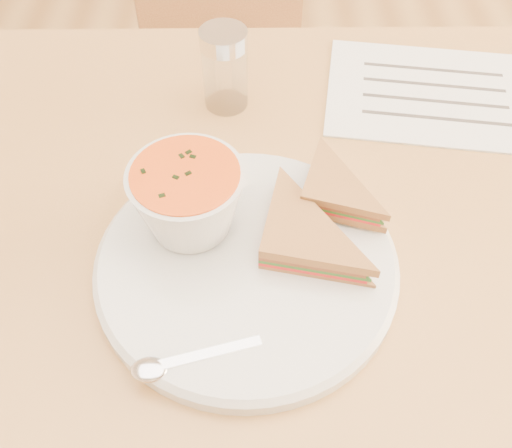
{
  "coord_description": "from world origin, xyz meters",
  "views": [
    {
      "loc": [
        -0.03,
        -0.43,
        1.24
      ],
      "look_at": [
        -0.03,
        -0.08,
        0.8
      ],
      "focal_mm": 40.0,
      "sensor_mm": 36.0,
      "label": 1
    }
  ],
  "objects_px": {
    "chair_far": "(243,104)",
    "soup_bowl": "(189,202)",
    "condiment_shaker": "(225,69)",
    "plate": "(247,265)",
    "dining_table": "(272,347)"
  },
  "relations": [
    {
      "from": "dining_table",
      "to": "chair_far",
      "type": "height_order",
      "value": "chair_far"
    },
    {
      "from": "soup_bowl",
      "to": "plate",
      "type": "bearing_deg",
      "value": -37.32
    },
    {
      "from": "condiment_shaker",
      "to": "plate",
      "type": "bearing_deg",
      "value": -84.32
    },
    {
      "from": "plate",
      "to": "soup_bowl",
      "type": "height_order",
      "value": "soup_bowl"
    },
    {
      "from": "dining_table",
      "to": "soup_bowl",
      "type": "height_order",
      "value": "soup_bowl"
    },
    {
      "from": "soup_bowl",
      "to": "chair_far",
      "type": "bearing_deg",
      "value": 85.68
    },
    {
      "from": "condiment_shaker",
      "to": "chair_far",
      "type": "bearing_deg",
      "value": 87.74
    },
    {
      "from": "chair_far",
      "to": "soup_bowl",
      "type": "height_order",
      "value": "soup_bowl"
    },
    {
      "from": "plate",
      "to": "soup_bowl",
      "type": "relative_size",
      "value": 2.65
    },
    {
      "from": "chair_far",
      "to": "soup_bowl",
      "type": "relative_size",
      "value": 7.15
    },
    {
      "from": "chair_far",
      "to": "condiment_shaker",
      "type": "relative_size",
      "value": 7.79
    },
    {
      "from": "dining_table",
      "to": "plate",
      "type": "xyz_separation_m",
      "value": [
        -0.04,
        -0.1,
        0.38
      ]
    },
    {
      "from": "chair_far",
      "to": "plate",
      "type": "bearing_deg",
      "value": 74.95
    },
    {
      "from": "dining_table",
      "to": "plate",
      "type": "distance_m",
      "value": 0.4
    },
    {
      "from": "chair_far",
      "to": "soup_bowl",
      "type": "xyz_separation_m",
      "value": [
        -0.05,
        -0.62,
        0.39
      ]
    }
  ]
}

